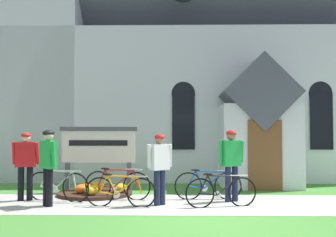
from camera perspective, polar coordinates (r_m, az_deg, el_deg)
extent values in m
plane|color=#2B2B2D|center=(11.72, 4.84, -10.47)|extent=(140.00, 140.00, 0.00)
cube|color=#A8A59E|center=(9.76, 2.71, -12.15)|extent=(32.00, 2.76, 0.01)
cube|color=#427F33|center=(7.44, 3.27, -15.36)|extent=(32.00, 1.97, 0.01)
cube|color=#427F33|center=(12.32, 2.35, -10.04)|extent=(24.00, 2.43, 0.01)
cube|color=silver|center=(18.42, 1.90, 1.01)|extent=(13.23, 9.95, 5.40)
cube|color=#4C515B|center=(19.17, 1.88, 14.36)|extent=(13.73, 10.14, 10.14)
cube|color=silver|center=(16.21, -17.03, 13.20)|extent=(2.89, 2.89, 11.91)
cube|color=silver|center=(12.90, 12.96, -3.85)|extent=(2.40, 1.60, 2.60)
cube|color=#4C515B|center=(12.95, 12.90, 3.47)|extent=(2.40, 1.80, 2.40)
cube|color=brown|center=(12.11, 13.77, -5.15)|extent=(1.00, 0.06, 2.10)
cube|color=black|center=(13.39, 2.22, -0.41)|extent=(0.76, 0.06, 1.90)
cone|color=black|center=(13.45, 2.22, 3.64)|extent=(0.80, 0.06, 0.80)
cube|color=black|center=(14.26, 21.16, -0.37)|extent=(0.76, 0.06, 1.90)
cone|color=black|center=(14.32, 21.11, 3.43)|extent=(0.80, 0.06, 0.80)
cube|color=#474C56|center=(11.84, -14.22, -8.22)|extent=(0.12, 0.12, 0.86)
cube|color=#474C56|center=(11.51, -5.62, -8.46)|extent=(0.12, 0.12, 0.86)
cube|color=silver|center=(11.58, -9.96, -4.02)|extent=(2.10, 0.08, 0.90)
cube|color=#474C56|center=(11.57, -9.94, -1.49)|extent=(2.22, 0.12, 0.12)
cube|color=black|center=(11.53, -10.00, -3.49)|extent=(1.68, 0.01, 0.16)
cylinder|color=#382319|center=(11.25, -10.44, -10.54)|extent=(2.04, 2.04, 0.10)
ellipsoid|color=gold|center=(10.99, -6.85, -9.87)|extent=(0.36, 0.36, 0.24)
ellipsoid|color=gold|center=(11.49, -10.11, -9.51)|extent=(0.36, 0.36, 0.24)
ellipsoid|color=orange|center=(11.43, -11.58, -9.53)|extent=(0.36, 0.36, 0.24)
ellipsoid|color=orange|center=(10.97, -12.34, -9.84)|extent=(0.36, 0.36, 0.24)
ellipsoid|color=gold|center=(10.64, -10.96, -10.10)|extent=(0.36, 0.36, 0.24)
torus|color=black|center=(10.72, -17.82, -9.25)|extent=(0.72, 0.25, 0.75)
torus|color=black|center=(10.17, -13.13, -9.70)|extent=(0.72, 0.25, 0.75)
cylinder|color=#B7B7BC|center=(10.33, -14.78, -8.62)|extent=(0.54, 0.19, 0.47)
cylinder|color=#B7B7BC|center=(10.36, -15.29, -7.29)|extent=(0.73, 0.25, 0.06)
cylinder|color=#B7B7BC|center=(10.53, -16.51, -8.41)|extent=(0.25, 0.11, 0.48)
cylinder|color=#B7B7BC|center=(10.61, -16.93, -9.49)|extent=(0.40, 0.15, 0.09)
cylinder|color=#B7B7BC|center=(10.64, -17.41, -8.19)|extent=(0.22, 0.10, 0.43)
cylinder|color=#B7B7BC|center=(10.17, -13.32, -8.59)|extent=(0.12, 0.07, 0.40)
ellipsoid|color=black|center=(10.57, -16.99, -6.94)|extent=(0.25, 0.15, 0.05)
cylinder|color=silver|center=(10.16, -13.51, -7.37)|extent=(0.43, 0.15, 0.03)
cylinder|color=silver|center=(10.50, -16.01, -9.72)|extent=(0.18, 0.07, 0.18)
torus|color=black|center=(9.54, -9.78, -10.37)|extent=(0.70, 0.13, 0.70)
torus|color=black|center=(9.28, -3.87, -10.63)|extent=(0.70, 0.13, 0.70)
cylinder|color=orange|center=(9.33, -5.91, -9.60)|extent=(0.54, 0.11, 0.44)
cylinder|color=orange|center=(9.34, -6.56, -8.26)|extent=(0.73, 0.14, 0.06)
cylinder|color=orange|center=(9.43, -8.09, -9.45)|extent=(0.25, 0.07, 0.45)
cylinder|color=orange|center=(9.49, -8.62, -10.58)|extent=(0.40, 0.09, 0.09)
cylinder|color=orange|center=(9.49, -9.25, -9.25)|extent=(0.21, 0.06, 0.40)
cylinder|color=orange|center=(9.26, -4.11, -9.51)|extent=(0.12, 0.05, 0.37)
ellipsoid|color=black|center=(9.44, -8.73, -7.94)|extent=(0.25, 0.11, 0.05)
cylinder|color=silver|center=(9.25, -4.35, -8.27)|extent=(0.44, 0.09, 0.03)
cylinder|color=silver|center=(9.43, -7.46, -10.78)|extent=(0.18, 0.04, 0.18)
torus|color=black|center=(9.24, 4.62, -10.68)|extent=(0.69, 0.19, 0.70)
torus|color=black|center=(9.57, 10.61, -10.34)|extent=(0.69, 0.19, 0.70)
cylinder|color=black|center=(9.42, 8.62, -9.51)|extent=(0.55, 0.16, 0.44)
cylinder|color=black|center=(9.36, 7.96, -8.17)|extent=(0.75, 0.20, 0.07)
cylinder|color=black|center=(9.30, 6.40, -9.51)|extent=(0.26, 0.09, 0.47)
cylinder|color=black|center=(9.30, 5.85, -10.77)|extent=(0.41, 0.13, 0.09)
cylinder|color=black|center=(9.23, 5.17, -9.41)|extent=(0.22, 0.08, 0.42)
cylinder|color=black|center=(9.53, 10.37, -9.27)|extent=(0.12, 0.06, 0.37)
ellipsoid|color=black|center=(9.23, 5.72, -7.95)|extent=(0.25, 0.13, 0.05)
cylinder|color=silver|center=(9.49, 10.13, -8.06)|extent=(0.44, 0.12, 0.03)
cylinder|color=silver|center=(9.37, 7.07, -10.85)|extent=(0.18, 0.06, 0.18)
torus|color=black|center=(10.35, 2.93, -9.69)|extent=(0.72, 0.08, 0.72)
torus|color=black|center=(10.50, 8.62, -9.56)|extent=(0.72, 0.08, 0.72)
cylinder|color=#194CA5|center=(10.42, 6.70, -8.76)|extent=(0.56, 0.07, 0.44)
cylinder|color=#194CA5|center=(10.38, 6.07, -7.58)|extent=(0.76, 0.09, 0.05)
cylinder|color=#194CA5|center=(10.36, 4.60, -8.75)|extent=(0.26, 0.05, 0.45)
cylinder|color=#194CA5|center=(10.37, 4.08, -9.81)|extent=(0.42, 0.06, 0.09)
cylinder|color=#194CA5|center=(10.33, 3.45, -8.63)|extent=(0.22, 0.05, 0.40)
cylinder|color=#194CA5|center=(10.47, 8.39, -8.57)|extent=(0.12, 0.04, 0.37)
ellipsoid|color=black|center=(10.32, 3.96, -7.40)|extent=(0.24, 0.10, 0.05)
cylinder|color=silver|center=(10.44, 8.16, -7.48)|extent=(0.44, 0.06, 0.03)
cylinder|color=silver|center=(10.40, 5.23, -9.92)|extent=(0.18, 0.03, 0.18)
torus|color=black|center=(10.65, -10.00, -9.40)|extent=(0.73, 0.19, 0.73)
torus|color=black|center=(10.29, -4.51, -9.68)|extent=(0.73, 0.19, 0.73)
cylinder|color=#A51E19|center=(10.38, -6.41, -8.62)|extent=(0.57, 0.15, 0.49)
cylinder|color=#A51E19|center=(10.40, -7.01, -7.35)|extent=(0.77, 0.19, 0.04)
cylinder|color=#A51E19|center=(10.51, -8.44, -8.54)|extent=(0.27, 0.09, 0.47)
cylinder|color=#A51E19|center=(10.57, -8.93, -9.60)|extent=(0.42, 0.12, 0.09)
cylinder|color=#A51E19|center=(10.59, -9.51, -8.35)|extent=(0.22, 0.08, 0.42)
cylinder|color=#A51E19|center=(10.28, -4.73, -8.55)|extent=(0.12, 0.06, 0.41)
ellipsoid|color=black|center=(10.53, -9.02, -7.12)|extent=(0.25, 0.13, 0.05)
cylinder|color=silver|center=(10.27, -4.95, -7.30)|extent=(0.44, 0.12, 0.03)
cylinder|color=silver|center=(10.50, -7.85, -9.80)|extent=(0.18, 0.06, 0.18)
cylinder|color=black|center=(10.77, -20.38, -8.80)|extent=(0.15, 0.15, 0.85)
cylinder|color=black|center=(10.73, -19.25, -8.84)|extent=(0.15, 0.15, 0.85)
cube|color=red|center=(10.69, -19.76, -4.88)|extent=(0.51, 0.28, 0.62)
sphere|color=beige|center=(10.67, -19.74, -2.62)|extent=(0.22, 0.22, 0.22)
ellipsoid|color=red|center=(10.67, -19.73, -2.30)|extent=(0.28, 0.31, 0.15)
cylinder|color=red|center=(10.78, -21.25, -4.67)|extent=(0.09, 0.15, 0.57)
cylinder|color=red|center=(10.60, -18.25, -4.76)|extent=(0.09, 0.22, 0.57)
cylinder|color=#191E38|center=(10.18, 9.59, -9.22)|extent=(0.15, 0.15, 0.88)
cylinder|color=#191E38|center=(10.05, 8.61, -9.32)|extent=(0.15, 0.15, 0.88)
cube|color=green|center=(10.05, 9.08, -4.96)|extent=(0.53, 0.41, 0.64)
sphere|color=#936B51|center=(10.03, 9.06, -2.47)|extent=(0.23, 0.23, 0.23)
ellipsoid|color=red|center=(10.03, 9.06, -2.12)|extent=(0.35, 0.36, 0.16)
cylinder|color=green|center=(10.20, 10.56, -4.72)|extent=(0.09, 0.24, 0.58)
cylinder|color=green|center=(9.90, 7.55, -4.82)|extent=(0.09, 0.10, 0.58)
cylinder|color=#191E38|center=(9.46, -1.59, -9.94)|extent=(0.15, 0.15, 0.84)
cylinder|color=#191E38|center=(9.56, -0.85, -9.87)|extent=(0.15, 0.15, 0.84)
cube|color=silver|center=(9.44, -1.21, -5.56)|extent=(0.49, 0.46, 0.61)
sphere|color=#936B51|center=(9.42, -1.21, -3.05)|extent=(0.22, 0.22, 0.22)
ellipsoid|color=red|center=(9.42, -1.21, -2.69)|extent=(0.35, 0.35, 0.15)
cylinder|color=silver|center=(9.30, -2.76, -5.42)|extent=(0.09, 0.16, 0.56)
cylinder|color=silver|center=(9.58, 0.28, -5.32)|extent=(0.09, 0.20, 0.55)
cylinder|color=black|center=(9.84, -17.07, -9.41)|extent=(0.15, 0.15, 0.88)
cylinder|color=black|center=(9.71, -16.65, -9.51)|extent=(0.15, 0.15, 0.88)
cube|color=green|center=(9.70, -16.82, -4.98)|extent=(0.50, 0.49, 0.64)
sphere|color=beige|center=(9.69, -16.79, -2.40)|extent=(0.23, 0.23, 0.23)
ellipsoid|color=black|center=(9.69, -16.79, -2.03)|extent=(0.37, 0.37, 0.16)
cylinder|color=green|center=(9.98, -17.43, -4.70)|extent=(0.09, 0.15, 0.59)
cylinder|color=green|center=(9.42, -16.16, -4.88)|extent=(0.09, 0.20, 0.59)
cylinder|color=#3D2D1E|center=(17.35, -18.52, -4.00)|extent=(0.31, 0.31, 2.19)
ellipsoid|color=#195623|center=(17.44, -18.43, 4.31)|extent=(4.90, 4.90, 2.59)
ellipsoid|color=#847A5B|center=(69.01, 12.56, -3.42)|extent=(80.38, 40.81, 18.08)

